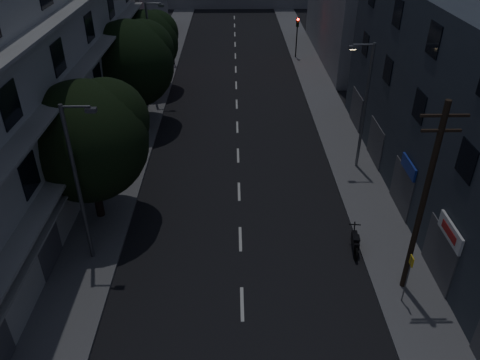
{
  "coord_description": "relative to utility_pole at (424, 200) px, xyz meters",
  "views": [
    {
      "loc": [
        -0.33,
        -8.06,
        15.5
      ],
      "look_at": [
        0.0,
        12.0,
        3.0
      ],
      "focal_mm": 35.0,
      "sensor_mm": 36.0,
      "label": 1
    }
  ],
  "objects": [
    {
      "name": "ground",
      "position": [
        -7.34,
        17.62,
        -4.87
      ],
      "size": [
        160.0,
        160.0,
        0.0
      ],
      "primitive_type": "plane",
      "color": "black",
      "rests_on": "ground"
    },
    {
      "name": "sidewalk_left",
      "position": [
        -14.84,
        17.62,
        -4.79
      ],
      "size": [
        3.0,
        90.0,
        0.15
      ],
      "primitive_type": "cube",
      "color": "#565659",
      "rests_on": "ground"
    },
    {
      "name": "sidewalk_right",
      "position": [
        0.16,
        17.62,
        -4.79
      ],
      "size": [
        3.0,
        90.0,
        0.15
      ],
      "primitive_type": "cube",
      "color": "#565659",
      "rests_on": "ground"
    },
    {
      "name": "lane_markings",
      "position": [
        -7.34,
        23.87,
        -4.86
      ],
      "size": [
        0.15,
        60.5,
        0.01
      ],
      "color": "beige",
      "rests_on": "ground"
    },
    {
      "name": "building_left",
      "position": [
        -19.31,
        10.62,
        2.13
      ],
      "size": [
        7.0,
        36.0,
        14.0
      ],
      "color": "#A5A5A0",
      "rests_on": "ground"
    },
    {
      "name": "building_right",
      "position": [
        4.66,
        6.62,
        0.63
      ],
      "size": [
        6.19,
        28.0,
        11.0
      ],
      "color": "#2B323B",
      "rests_on": "ground"
    },
    {
      "name": "tree_near",
      "position": [
        -14.97,
        5.74,
        0.09
      ],
      "size": [
        6.22,
        6.22,
        7.68
      ],
      "color": "black",
      "rests_on": "sidewalk_left"
    },
    {
      "name": "tree_mid",
      "position": [
        -14.98,
        17.83,
        0.12
      ],
      "size": [
        6.29,
        6.29,
        7.74
      ],
      "color": "black",
      "rests_on": "sidewalk_left"
    },
    {
      "name": "tree_far",
      "position": [
        -15.03,
        25.19,
        -0.44
      ],
      "size": [
        5.52,
        5.52,
        6.83
      ],
      "color": "black",
      "rests_on": "sidewalk_left"
    },
    {
      "name": "traffic_signal_far_right",
      "position": [
        -0.88,
        34.08,
        -1.77
      ],
      "size": [
        0.28,
        0.37,
        4.1
      ],
      "color": "black",
      "rests_on": "sidewalk_right"
    },
    {
      "name": "traffic_signal_far_left",
      "position": [
        -13.66,
        31.88,
        -1.77
      ],
      "size": [
        0.28,
        0.37,
        4.1
      ],
      "color": "black",
      "rests_on": "sidewalk_left"
    },
    {
      "name": "street_lamp_left_near",
      "position": [
        -14.5,
        2.24,
        -0.27
      ],
      "size": [
        1.51,
        0.25,
        8.0
      ],
      "color": "#54555B",
      "rests_on": "sidewalk_left"
    },
    {
      "name": "street_lamp_right",
      "position": [
        0.25,
        10.86,
        -0.27
      ],
      "size": [
        1.51,
        0.25,
        8.0
      ],
      "color": "slate",
      "rests_on": "sidewalk_right"
    },
    {
      "name": "street_lamp_left_far",
      "position": [
        -14.19,
        22.29,
        -0.27
      ],
      "size": [
        1.51,
        0.25,
        8.0
      ],
      "color": "slate",
      "rests_on": "sidewalk_left"
    },
    {
      "name": "utility_pole",
      "position": [
        0.0,
        0.0,
        0.0
      ],
      "size": [
        1.8,
        0.24,
        9.0
      ],
      "color": "black",
      "rests_on": "sidewalk_right"
    },
    {
      "name": "bus_stop_sign",
      "position": [
        -0.33,
        -0.94,
        -2.98
      ],
      "size": [
        0.06,
        0.35,
        2.52
      ],
      "color": "#595B60",
      "rests_on": "sidewalk_right"
    },
    {
      "name": "motorcycle",
      "position": [
        -1.62,
        2.62,
        -4.36
      ],
      "size": [
        0.58,
        2.01,
        1.29
      ],
      "rotation": [
        0.0,
        0.0,
        -0.11
      ],
      "color": "black",
      "rests_on": "ground"
    }
  ]
}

